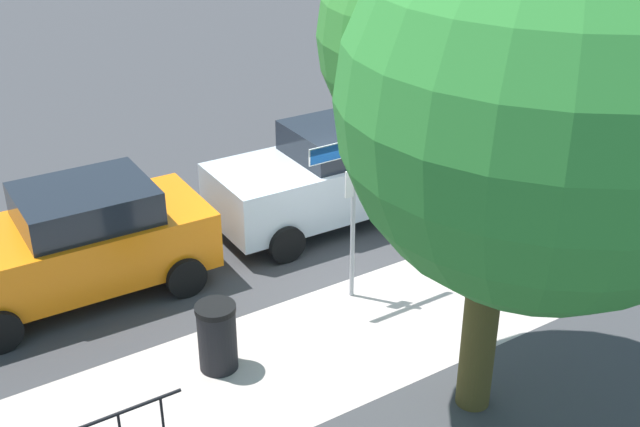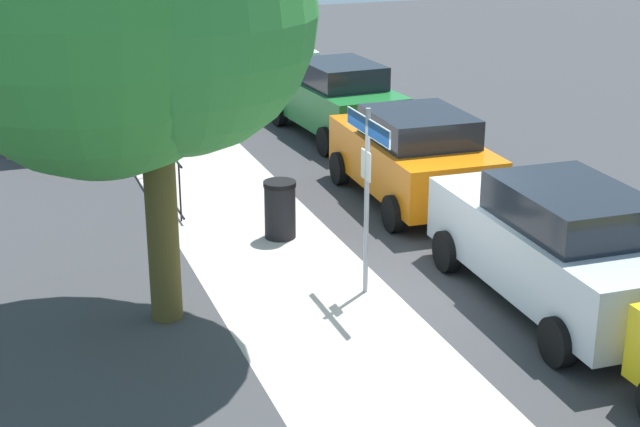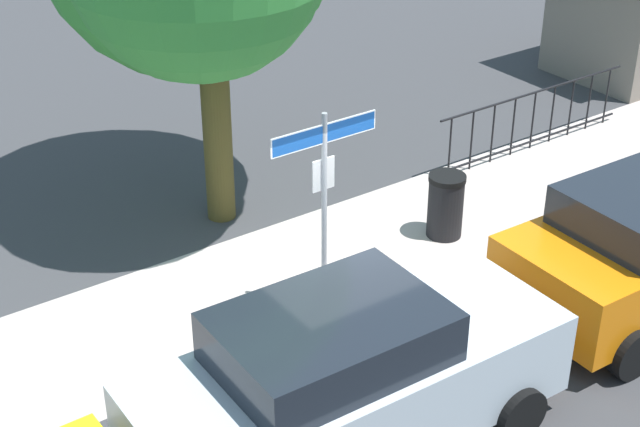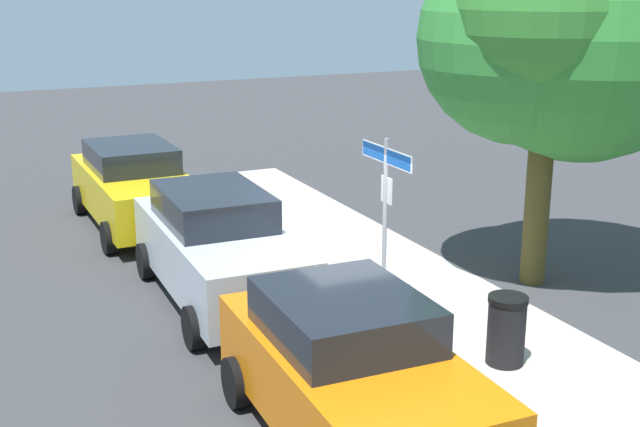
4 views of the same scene
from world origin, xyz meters
name	(u,v)px [view 3 (image 3 of 4)]	position (x,y,z in m)	size (l,w,h in m)	color
ground_plane	(336,323)	(0.00, 0.00, 0.00)	(60.00, 60.00, 0.00)	#38383A
sidewalk_strip	(393,236)	(2.00, 1.30, 0.00)	(24.00, 2.60, 0.00)	#B4A69E
street_sign	(324,173)	(0.10, 0.40, 1.96)	(1.52, 0.07, 2.75)	#9EA0A5
car_silver	(348,379)	(-1.25, -1.92, 0.92)	(4.69, 2.06, 1.83)	#B5BEC5
iron_fence	(533,119)	(5.89, 2.30, 0.56)	(4.31, 0.04, 1.07)	black
utility_shed	(628,13)	(10.04, 3.80, 1.30)	(2.59, 2.77, 2.54)	slate
trash_bin	(445,205)	(2.63, 0.90, 0.49)	(0.55, 0.55, 0.98)	black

